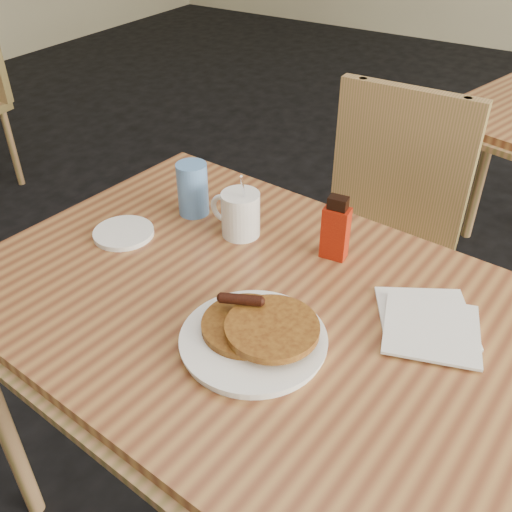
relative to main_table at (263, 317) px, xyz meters
The scene contains 9 objects.
floor 0.71m from the main_table, 146.75° to the right, with size 10.00×10.00×0.00m, color black.
main_table is the anchor object (origin of this frame).
chair_main_far 0.74m from the main_table, 90.84° to the left, with size 0.43×0.43×0.94m.
pancake_plate 0.13m from the main_table, 65.81° to the right, with size 0.27×0.27×0.07m.
coffee_mug 0.27m from the main_table, 134.02° to the left, with size 0.13×0.09×0.17m.
syrup_bottle 0.25m from the main_table, 77.40° to the left, with size 0.06×0.04×0.15m.
napkin_stack 0.32m from the main_table, 19.55° to the left, with size 0.25×0.26×0.01m.
blue_tumbler 0.40m from the main_table, 148.09° to the left, with size 0.08×0.08×0.13m, color #5789CD.
side_saucer 0.41m from the main_table, behind, with size 0.14×0.14×0.01m, color white.
Camera 1 is at (0.51, -0.71, 1.49)m, focal length 40.00 mm.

